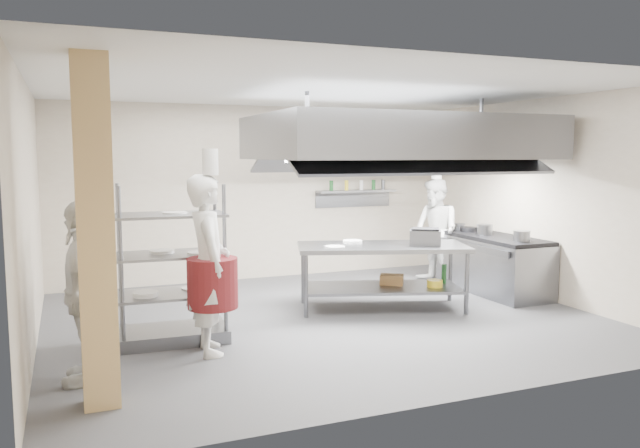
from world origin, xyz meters
name	(u,v)px	position (x,y,z in m)	size (l,w,h in m)	color
floor	(325,319)	(0.00, 0.00, 0.00)	(7.00, 7.00, 0.00)	#373739
ceiling	(326,89)	(0.00, 0.00, 3.00)	(7.00, 7.00, 0.00)	silver
wall_back	(259,193)	(0.00, 3.00, 1.50)	(7.00, 7.00, 0.00)	#B0A08C
wall_left	(29,216)	(-3.50, 0.00, 1.50)	(6.00, 6.00, 0.00)	#B0A08C
wall_right	(539,199)	(3.50, 0.00, 1.50)	(6.00, 6.00, 0.00)	#B0A08C
column	(96,234)	(-2.90, -1.90, 1.50)	(0.30, 0.30, 3.00)	#DBB370
exhaust_hood	(399,138)	(1.30, 0.40, 2.40)	(4.00, 2.50, 0.60)	slate
hood_strip_a	(341,161)	(0.40, 0.40, 2.08)	(1.60, 0.12, 0.04)	white
hood_strip_b	(452,160)	(2.20, 0.40, 2.08)	(1.60, 0.12, 0.04)	white
wall_shelf	(356,191)	(1.80, 2.84, 1.50)	(1.50, 0.28, 0.04)	slate
island	(382,277)	(0.95, 0.21, 0.46)	(2.34, 0.98, 0.91)	gray
island_worktop	(382,247)	(0.95, 0.21, 0.88)	(2.34, 0.98, 0.06)	slate
island_undershelf	(382,288)	(0.95, 0.21, 0.30)	(2.16, 0.88, 0.04)	slate
pass_rack	(172,263)	(-2.02, -0.24, 0.92)	(1.23, 0.71, 1.84)	slate
cooking_range	(493,266)	(3.08, 0.50, 0.42)	(0.80, 2.00, 0.84)	slate
range_top	(494,237)	(3.08, 0.50, 0.87)	(0.78, 1.96, 0.06)	black
chef_head	(208,265)	(-1.72, -0.82, 0.98)	(0.71, 0.47, 1.96)	silver
chef_line	(436,231)	(2.60, 1.42, 0.88)	(0.86, 0.67, 1.77)	silver
chef_plating	(84,292)	(-3.00, -1.25, 0.87)	(1.02, 0.43, 1.75)	white
griddle	(425,237)	(1.51, 0.00, 1.01)	(0.42, 0.33, 0.21)	slate
wicker_basket	(392,280)	(1.14, 0.27, 0.39)	(0.32, 0.22, 0.14)	brown
stockpot	(485,230)	(2.98, 0.62, 0.99)	(0.25, 0.25, 0.17)	gray
plate_stack	(172,291)	(-2.02, -0.24, 0.59)	(0.28, 0.28, 0.05)	white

